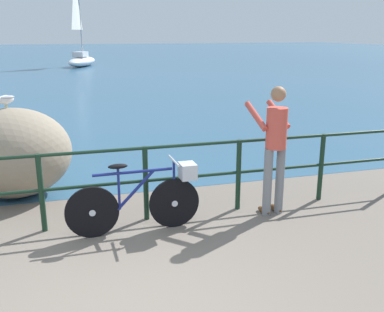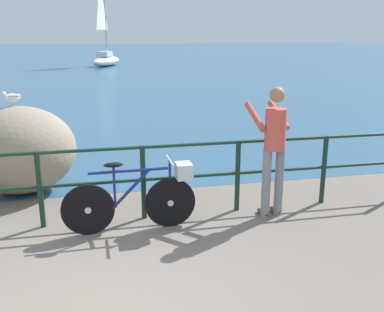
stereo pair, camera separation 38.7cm
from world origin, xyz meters
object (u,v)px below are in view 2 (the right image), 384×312
Objects in this scene: breakwater_boulder_main at (20,150)px; seagull at (12,97)px; person_at_railing at (274,146)px; bicycle at (141,195)px; sailboat at (106,56)px.

breakwater_boulder_main is 0.83m from seagull.
seagull is at bearing 55.33° from person_at_railing.
bicycle is 2.49m from breakwater_boulder_main.
sailboat reaches higher than bicycle.
sailboat is at bearing 85.45° from breakwater_boulder_main.
seagull is at bearing 131.18° from breakwater_boulder_main.
sailboat is (2.17, 26.77, -0.80)m from seagull.
breakwater_boulder_main is 0.28× the size of sailboat.
person_at_railing reaches higher than breakwater_boulder_main.
sailboat is (2.13, 26.82, 0.02)m from breakwater_boulder_main.
person_at_railing is (1.79, 0.07, 0.53)m from bicycle.
seagull is 0.05× the size of sailboat.
sailboat is (0.43, 28.62, 0.24)m from bicycle.
breakwater_boulder_main is (-3.49, 1.73, -0.31)m from person_at_railing.
person_at_railing is at bearing 1.24° from bicycle.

